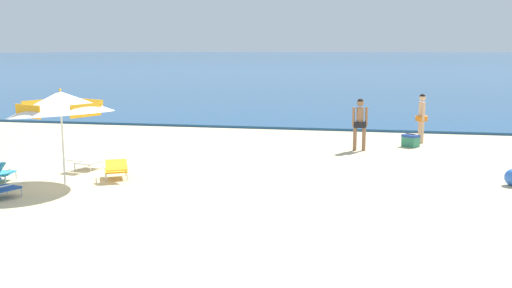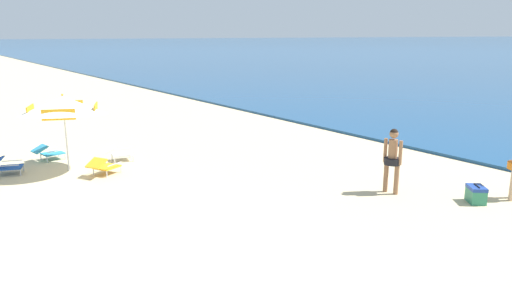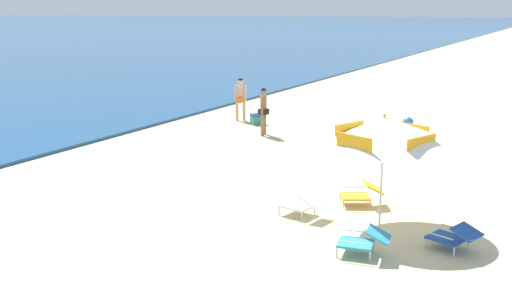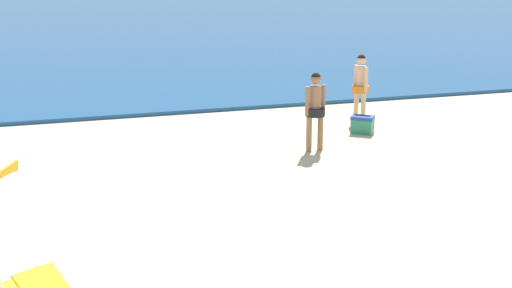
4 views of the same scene
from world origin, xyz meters
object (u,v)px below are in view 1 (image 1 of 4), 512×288
person_standing_near_shore (360,121)px  person_standing_beside (422,115)px  cooler_box (411,141)px  beach_umbrella_striped_main (61,103)px  lounge_chair_under_umbrella (86,160)px  lounge_chair_beside_umbrella (116,169)px

person_standing_near_shore → person_standing_beside: size_ratio=0.98×
cooler_box → beach_umbrella_striped_main: bearing=-139.6°
cooler_box → person_standing_near_shore: bearing=-146.7°
lounge_chair_under_umbrella → lounge_chair_beside_umbrella: size_ratio=0.94×
beach_umbrella_striped_main → lounge_chair_under_umbrella: (-0.27, 1.55, -1.63)m
beach_umbrella_striped_main → lounge_chair_under_umbrella: 2.27m
lounge_chair_beside_umbrella → beach_umbrella_striped_main: bearing=-144.5°
beach_umbrella_striped_main → cooler_box: size_ratio=5.42×
lounge_chair_under_umbrella → person_standing_near_shore: bearing=32.6°
person_standing_near_shore → person_standing_beside: 2.85m
beach_umbrella_striped_main → person_standing_near_shore: (6.65, 5.98, -0.97)m
lounge_chair_beside_umbrella → cooler_box: lounge_chair_beside_umbrella is taller
person_standing_near_shore → cooler_box: (1.62, 1.06, -0.74)m
cooler_box → person_standing_beside: bearing=67.8°
cooler_box → lounge_chair_beside_umbrella: bearing=-139.0°
lounge_chair_under_umbrella → person_standing_beside: (8.93, 6.45, 0.68)m
lounge_chair_under_umbrella → cooler_box: lounge_chair_under_umbrella is taller
beach_umbrella_striped_main → person_standing_beside: bearing=42.7°
person_standing_near_shore → beach_umbrella_striped_main: bearing=-138.0°
person_standing_beside → cooler_box: 1.28m
person_standing_near_shore → person_standing_beside: bearing=45.1°
person_standing_beside → cooler_box: size_ratio=2.74×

